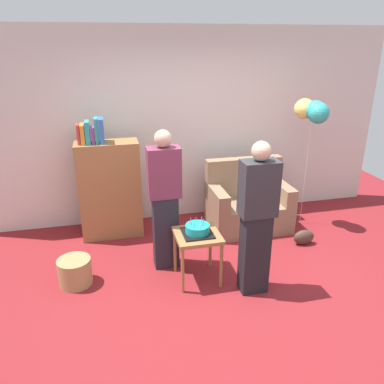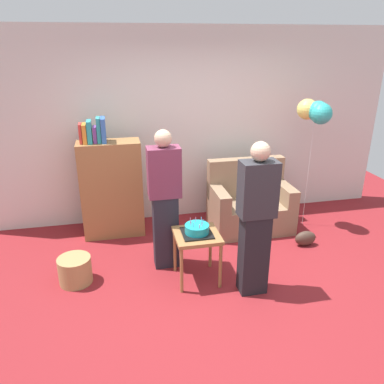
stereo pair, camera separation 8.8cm
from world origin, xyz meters
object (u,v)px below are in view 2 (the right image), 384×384
Objects in this scene: person_blowing_candles at (165,200)px; handbag at (305,238)px; couch at (249,205)px; balloon_bunch at (316,111)px; bookshelf at (111,187)px; side_table at (197,241)px; person_holding_cake at (256,220)px; wicker_basket at (75,270)px; birthday_cake at (197,230)px.

person_blowing_candles reaches higher than handbag.
balloon_bunch is (0.79, -0.11, 1.30)m from couch.
bookshelf is (-1.88, 0.21, 0.34)m from couch.
bookshelf is 2.85× the size of side_table.
person_holding_cake is (-0.48, -1.43, 0.49)m from couch.
person_holding_cake reaches higher than bookshelf.
side_table is at bearing -164.33° from handbag.
side_table is at bearing -9.32° from wicker_basket.
balloon_bunch is (1.80, 0.99, 1.16)m from side_table.
side_table is at bearing -151.13° from balloon_bunch.
person_blowing_candles is (-0.29, 0.37, 0.22)m from birthday_cake.
balloon_bunch is (2.09, 0.62, 0.81)m from person_blowing_candles.
handbag is at bearing 18.17° from person_blowing_candles.
wicker_basket is at bearing 170.68° from birthday_cake.
handbag is (1.84, 0.07, -0.73)m from person_blowing_candles.
bookshelf is at bearing 123.74° from side_table.
person_blowing_candles is 2.32m from balloon_bunch.
person_holding_cake is at bearing -24.45° from person_blowing_candles.
person_blowing_candles is 0.91× the size of balloon_bunch.
birthday_cake is at bearing -9.32° from wicker_basket.
couch is 0.89m from handbag.
person_blowing_candles is (0.59, -0.94, 0.15)m from bookshelf.
couch is at bearing 20.77° from wicker_basket.
bookshelf is at bearing 138.15° from person_blowing_candles.
bookshelf is 5.03× the size of birthday_cake.
balloon_bunch is (3.12, 0.78, 1.49)m from wicker_basket.
side_table is at bearing -132.54° from couch.
couch is 3.06× the size of wicker_basket.
bookshelf is 5.75× the size of handbag.
balloon_bunch is at bearing 28.87° from birthday_cake.
side_table is at bearing -36.05° from person_blowing_candles.
wicker_basket is (-1.85, 0.54, -0.68)m from person_holding_cake.
bookshelf reaches higher than handbag.
balloon_bunch is at bearing -6.66° from bookshelf.
birthday_cake is at bearing -8.61° from person_holding_cake.
handbag is (1.55, 0.43, -0.51)m from birthday_cake.
bookshelf is 2.86m from balloon_bunch.
side_table is 1.38m from wicker_basket.
wicker_basket is (-1.32, 0.22, -0.46)m from birthday_cake.
bookshelf reaches higher than side_table.
side_table is 2.36m from balloon_bunch.
person_blowing_candles reaches higher than bookshelf.
bookshelf is at bearing 160.20° from handbag.
birthday_cake is 0.18× the size of balloon_bunch.
couch is 0.62× the size of balloon_bunch.
balloon_bunch reaches higher than bookshelf.
wicker_basket is 1.29× the size of handbag.
couch is 1.50m from side_table.
bookshelf is 2.64m from handbag.
birthday_cake is (0.00, 0.00, 0.13)m from side_table.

